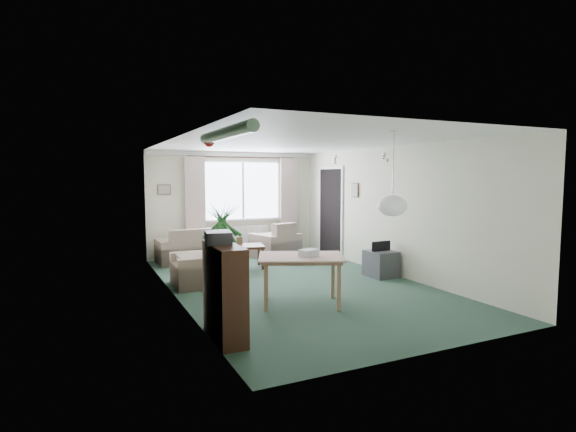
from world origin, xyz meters
name	(u,v)px	position (x,y,z in m)	size (l,w,h in m)	color
ground	(295,285)	(0.00, 0.00, 0.00)	(6.50, 6.50, 0.00)	#284335
window	(243,191)	(0.20, 3.23, 1.50)	(1.80, 0.03, 1.30)	white
curtain_rod	(243,157)	(0.20, 3.15, 2.27)	(2.60, 0.03, 0.03)	black
curtain_left	(195,202)	(-0.95, 3.13, 1.27)	(0.45, 0.08, 2.00)	beige
curtain_right	(289,200)	(1.35, 3.13, 1.27)	(0.45, 0.08, 2.00)	beige
radiator	(244,237)	(0.20, 3.19, 0.40)	(1.20, 0.10, 0.55)	white
doorway	(331,213)	(1.99, 2.20, 1.00)	(0.03, 0.95, 2.00)	black
pendant_lamp	(392,206)	(0.20, -2.30, 1.48)	(0.36, 0.36, 0.36)	white
tinsel_garland	(225,133)	(-1.92, -2.30, 2.28)	(1.60, 1.60, 0.12)	#196626
bauble_cluster_a	(335,157)	(1.30, 0.90, 2.22)	(0.20, 0.20, 0.20)	silver
bauble_cluster_b	(385,154)	(1.60, -0.30, 2.22)	(0.20, 0.20, 0.20)	silver
wall_picture_back	(164,189)	(-1.60, 3.23, 1.55)	(0.28, 0.03, 0.22)	brown
wall_picture_right	(355,190)	(1.98, 1.20, 1.55)	(0.03, 0.24, 0.30)	brown
sofa	(193,245)	(-1.10, 2.75, 0.37)	(1.49, 0.79, 0.75)	beige
armchair_corner	(275,240)	(0.69, 2.46, 0.40)	(0.90, 0.86, 0.81)	#BAAF8C
armchair_left	(198,263)	(-1.50, 0.67, 0.38)	(0.86, 0.81, 0.77)	beige
coffee_table	(238,257)	(-0.45, 1.72, 0.23)	(1.03, 0.57, 0.46)	black
photo_frame	(240,241)	(-0.39, 1.76, 0.54)	(0.12, 0.02, 0.16)	brown
bookshelf	(225,292)	(-1.84, -1.94, 0.54)	(0.30, 0.89, 1.08)	black
hifi_box	(218,237)	(-1.88, -1.83, 1.15)	(0.28, 0.35, 0.14)	#333438
houseplant	(223,251)	(-1.38, -0.35, 0.73)	(0.63, 0.63, 1.46)	#1F5B25
dining_table	(301,281)	(-0.44, -1.08, 0.34)	(1.10, 0.73, 0.69)	#A06D57
gift_box	(309,254)	(-0.36, -1.17, 0.75)	(0.25, 0.18, 0.12)	white
tv_cube	(381,264)	(1.70, -0.10, 0.24)	(0.48, 0.52, 0.48)	#303034
pet_bed	(304,258)	(1.09, 1.83, 0.06)	(0.64, 0.64, 0.13)	navy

